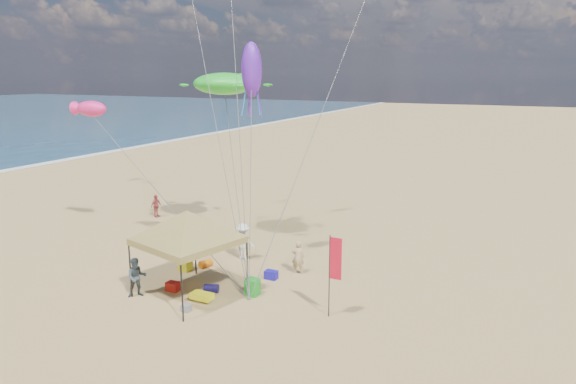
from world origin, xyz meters
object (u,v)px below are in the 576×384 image
object	(u,v)px
cooler_red	(173,286)
feather_flag	(334,264)
cooler_blue	(271,275)
person_near_c	(243,242)
chair_green	(252,287)
chair_yellow	(185,263)
beach_cart	(202,296)
person_near_a	(298,257)
person_near_b	(137,277)
person_far_a	(156,206)
canopy_tent	(187,214)

from	to	relation	value
cooler_red	feather_flag	bearing A→B (deg)	5.35
cooler_blue	person_near_c	distance (m)	2.96
chair_green	chair_yellow	world-z (taller)	same
beach_cart	person_near_a	distance (m)	4.91
person_near_a	cooler_red	bearing A→B (deg)	25.81
beach_cart	chair_yellow	bearing A→B (deg)	137.50
cooler_red	person_near_b	world-z (taller)	person_near_b
person_near_b	person_far_a	size ratio (longest dim) A/B	1.13
chair_yellow	feather_flag	bearing A→B (deg)	-10.43
cooler_red	chair_yellow	world-z (taller)	chair_yellow
canopy_tent	chair_yellow	distance (m)	4.18
person_far_a	chair_yellow	bearing A→B (deg)	-131.28
canopy_tent	beach_cart	xyz separation A→B (m)	(0.75, -0.25, -3.24)
feather_flag	person_near_a	size ratio (longest dim) A/B	2.05
person_near_a	person_near_b	distance (m)	7.02
canopy_tent	chair_yellow	xyz separation A→B (m)	(-1.84, 2.13, -3.09)
chair_green	person_near_b	size ratio (longest dim) A/B	0.43
cooler_red	chair_green	world-z (taller)	chair_green
cooler_blue	chair_yellow	bearing A→B (deg)	-168.07
person_near_c	person_far_a	world-z (taller)	person_near_c
feather_flag	cooler_red	bearing A→B (deg)	-174.65
person_near_a	person_near_c	size ratio (longest dim) A/B	0.85
canopy_tent	chair_green	bearing A→B (deg)	26.14
cooler_red	chair_green	distance (m)	3.37
chair_green	person_far_a	world-z (taller)	person_far_a
feather_flag	canopy_tent	bearing A→B (deg)	-173.42
cooler_blue	person_near_c	xyz separation A→B (m)	(-2.37, 1.61, 0.72)
cooler_red	cooler_blue	distance (m)	4.25
chair_green	person_far_a	xyz separation A→B (m)	(-11.36, 7.69, 0.38)
cooler_blue	person_near_b	size ratio (longest dim) A/B	0.33
cooler_red	person_far_a	world-z (taller)	person_far_a
chair_green	chair_yellow	size ratio (longest dim) A/B	1.00
feather_flag	chair_yellow	distance (m)	8.13
canopy_tent	cooler_red	bearing A→B (deg)	177.19
feather_flag	beach_cart	size ratio (longest dim) A/B	3.52
chair_yellow	person_far_a	xyz separation A→B (m)	(-7.24, 6.69, 0.38)
person_near_b	person_far_a	world-z (taller)	person_near_b
cooler_red	person_near_b	xyz separation A→B (m)	(-0.95, -1.07, 0.63)
person_near_b	cooler_red	bearing A→B (deg)	0.77
person_near_b	person_near_c	xyz separation A→B (m)	(1.65, 5.62, 0.09)
cooler_blue	beach_cart	distance (m)	3.52
beach_cart	person_near_b	distance (m)	2.79
chair_green	person_near_c	world-z (taller)	person_near_c
person_near_b	person_far_a	distance (m)	12.21
feather_flag	cooler_red	size ratio (longest dim) A/B	5.87
chair_green	person_near_c	size ratio (longest dim) A/B	0.39
cooler_blue	chair_green	size ratio (longest dim) A/B	0.77
cooler_blue	cooler_red	bearing A→B (deg)	-136.39
chair_yellow	person_near_b	world-z (taller)	person_near_b
cooler_blue	person_far_a	distance (m)	12.68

